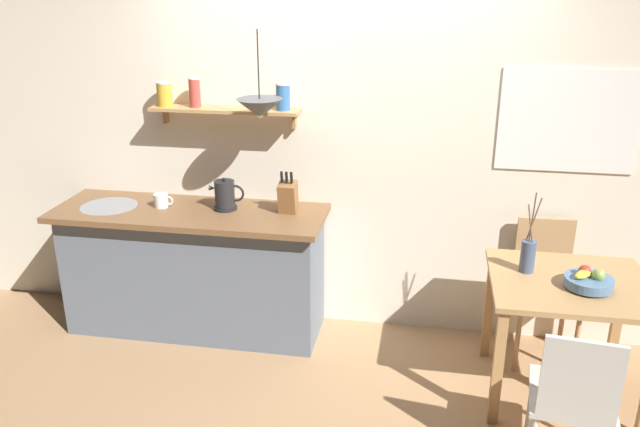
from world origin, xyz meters
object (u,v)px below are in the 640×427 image
knife_block (288,196)px  pendant_lamp (260,108)px  twig_vase (528,255)px  dining_table (568,300)px  fruit_bowl (589,280)px  dining_chair_far (544,282)px  electric_kettle (225,195)px  coffee_mug_by_sink (161,201)px  dining_chair_near (574,397)px

knife_block → pendant_lamp: 0.63m
twig_vase → pendant_lamp: bearing=173.5°
dining_table → fruit_bowl: 0.20m
dining_chair_far → electric_kettle: electric_kettle is taller
dining_chair_far → pendant_lamp: pendant_lamp is taller
dining_table → coffee_mug_by_sink: bearing=171.9°
electric_kettle → knife_block: bearing=1.3°
dining_chair_far → knife_block: (-1.68, -0.05, 0.51)m
electric_kettle → pendant_lamp: bearing=-23.9°
dining_table → dining_chair_near: dining_chair_near is taller
fruit_bowl → pendant_lamp: size_ratio=0.50×
dining_chair_far → knife_block: knife_block is taller
fruit_bowl → coffee_mug_by_sink: 2.71m
fruit_bowl → knife_block: knife_block is taller
dining_chair_near → twig_vase: 0.91m
fruit_bowl → knife_block: 1.88m
coffee_mug_by_sink → dining_chair_near: bearing=-23.6°
dining_chair_far → twig_vase: bearing=-115.8°
dining_table → twig_vase: bearing=159.5°
dining_chair_far → coffee_mug_by_sink: size_ratio=6.70×
dining_chair_far → dining_chair_near: bearing=-91.4°
twig_vase → dining_chair_near: bearing=-79.3°
coffee_mug_by_sink → electric_kettle: bearing=4.2°
dining_table → dining_chair_near: bearing=-96.3°
knife_block → pendant_lamp: pendant_lamp is taller
twig_vase → knife_block: bearing=167.7°
twig_vase → fruit_bowl: bearing=-27.6°
dining_chair_near → electric_kettle: 2.42m
electric_kettle → pendant_lamp: size_ratio=0.46×
fruit_bowl → coffee_mug_by_sink: size_ratio=1.95×
dining_chair_far → electric_kettle: 2.16m
dining_table → twig_vase: size_ratio=1.81×
knife_block → dining_chair_near: bearing=-34.7°
dining_chair_near → pendant_lamp: size_ratio=1.64×
electric_kettle → knife_block: knife_block is taller
electric_kettle → pendant_lamp: (0.29, -0.13, 0.62)m
dining_table → knife_block: 1.82m
dining_chair_near → dining_table: bearing=83.7°
dining_chair_near → electric_kettle: bearing=151.4°
dining_chair_near → twig_vase: size_ratio=1.76×
fruit_bowl → dining_chair_near: bearing=-103.4°
twig_vase → pendant_lamp: pendant_lamp is taller
electric_kettle → knife_block: (0.43, 0.01, 0.01)m
dining_chair_near → coffee_mug_by_sink: size_ratio=6.36×
dining_table → knife_block: knife_block is taller
twig_vase → coffee_mug_by_sink: twig_vase is taller
twig_vase → pendant_lamp: (-1.63, 0.19, 0.76)m
dining_chair_far → knife_block: size_ratio=3.11×
dining_table → pendant_lamp: 2.13m
coffee_mug_by_sink → pendant_lamp: pendant_lamp is taller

